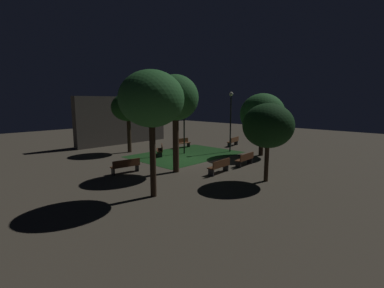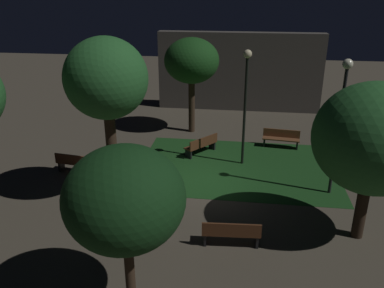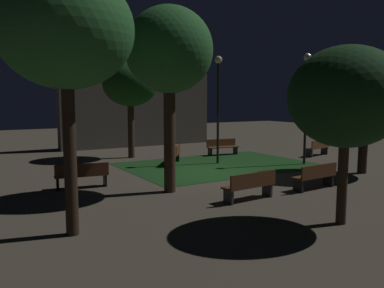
{
  "view_description": "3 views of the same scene",
  "coord_description": "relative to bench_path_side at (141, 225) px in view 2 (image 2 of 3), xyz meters",
  "views": [
    {
      "loc": [
        -14.51,
        -14.34,
        4.46
      ],
      "look_at": [
        0.73,
        0.2,
        1.12
      ],
      "focal_mm": 25.65,
      "sensor_mm": 36.0,
      "label": 1
    },
    {
      "loc": [
        1.63,
        -14.53,
        7.54
      ],
      "look_at": [
        -0.55,
        1.35,
        1.09
      ],
      "focal_mm": 37.03,
      "sensor_mm": 36.0,
      "label": 2
    },
    {
      "loc": [
        -8.8,
        -13.13,
        3.04
      ],
      "look_at": [
        -0.4,
        0.96,
        1.17
      ],
      "focal_mm": 36.01,
      "sensor_mm": 36.0,
      "label": 3
    }
  ],
  "objects": [
    {
      "name": "ground_plane",
      "position": [
        1.42,
        4.21,
        -0.48
      ],
      "size": [
        60.0,
        60.0,
        0.0
      ],
      "primitive_type": "plane",
      "color": "#4C4438"
    },
    {
      "name": "grass_lawn",
      "position": [
        2.86,
        5.81,
        -0.48
      ],
      "size": [
        8.67,
        6.13,
        0.01
      ],
      "primitive_type": "cube",
      "color": "#194219",
      "rests_on": "ground"
    },
    {
      "name": "bench_path_side",
      "position": [
        0.0,
        0.0,
        0.0
      ],
      "size": [
        1.83,
        0.6,
        0.88
      ],
      "color": "#512D19",
      "rests_on": "ground"
    },
    {
      "name": "bench_back_row",
      "position": [
        2.86,
        -0.0,
        0.0
      ],
      "size": [
        1.83,
        0.6,
        0.88
      ],
      "color": "#512D19",
      "rests_on": "ground"
    },
    {
      "name": "bench_corner",
      "position": [
        4.95,
        8.47,
        0.0
      ],
      "size": [
        1.84,
        0.68,
        0.88
      ],
      "color": "brown",
      "rests_on": "ground"
    },
    {
      "name": "bench_near_trees",
      "position": [
        1.14,
        7.04,
        0.0
      ],
      "size": [
        1.49,
        1.71,
        0.88
      ],
      "color": "#512D19",
      "rests_on": "ground"
    },
    {
      "name": "bench_by_lamp",
      "position": [
        -3.96,
        4.27,
        0.0
      ],
      "size": [
        1.85,
        0.72,
        0.88
      ],
      "color": "brown",
      "rests_on": "ground"
    },
    {
      "name": "tree_right_canopy",
      "position": [
        -1.57,
        2.26,
        4.09
      ],
      "size": [
        2.83,
        2.83,
        6.03
      ],
      "color": "#38281C",
      "rests_on": "ground"
    },
    {
      "name": "tree_back_right",
      "position": [
        6.86,
        1.07,
        2.89
      ],
      "size": [
        3.56,
        3.56,
        5.05
      ],
      "color": "#2D2116",
      "rests_on": "ground"
    },
    {
      "name": "tree_near_wall",
      "position": [
        0.51,
        -2.87,
        2.62
      ],
      "size": [
        2.77,
        2.77,
        4.34
      ],
      "color": "#38281C",
      "rests_on": "ground"
    },
    {
      "name": "tree_left_canopy",
      "position": [
        0.23,
        10.13,
        3.38
      ],
      "size": [
        2.86,
        2.86,
        5.08
      ],
      "color": "#38281C",
      "rests_on": "ground"
    },
    {
      "name": "lamp_post_path_center",
      "position": [
        6.51,
        3.92,
        2.99
      ],
      "size": [
        0.36,
        0.36,
        5.2
      ],
      "color": "black",
      "rests_on": "ground"
    },
    {
      "name": "lamp_post_plaza_west",
      "position": [
        3.09,
        6.22,
        2.93
      ],
      "size": [
        0.36,
        0.36,
        5.1
      ],
      "color": "black",
      "rests_on": "ground"
    },
    {
      "name": "building_wall_backdrop",
      "position": [
        2.63,
        14.78,
        1.96
      ],
      "size": [
        10.26,
        0.8,
        4.88
      ],
      "primitive_type": "cube",
      "color": "#4C4742",
      "rests_on": "ground"
    }
  ]
}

